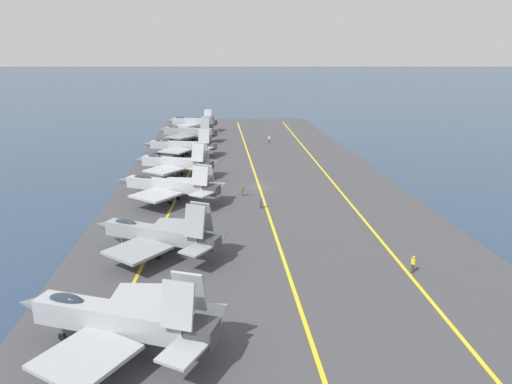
{
  "coord_description": "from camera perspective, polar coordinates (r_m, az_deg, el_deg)",
  "views": [
    {
      "loc": [
        -71.6,
        6.64,
        20.92
      ],
      "look_at": [
        -11.26,
        1.5,
        2.9
      ],
      "focal_mm": 32.0,
      "sensor_mm": 36.0,
      "label": 1
    }
  ],
  "objects": [
    {
      "name": "crew_yellow_vest",
      "position": [
        47.92,
        19.05,
        -8.44
      ],
      "size": [
        0.45,
        0.46,
        1.81
      ],
      "color": "#383328",
      "rests_on": "carrier_deck"
    },
    {
      "name": "parked_jet_eighth",
      "position": [
        132.79,
        -7.98,
        8.7
      ],
      "size": [
        13.42,
        15.36,
        6.32
      ],
      "color": "#9EA3A8",
      "rests_on": "carrier_deck"
    },
    {
      "name": "parked_jet_fourth",
      "position": [
        67.62,
        -10.89,
        0.81
      ],
      "size": [
        13.13,
        16.69,
        5.97
      ],
      "color": "#A8AAAF",
      "rests_on": "carrier_deck"
    },
    {
      "name": "deck_stripe_centerline",
      "position": [
        74.78,
        0.41,
        0.65
      ],
      "size": [
        153.32,
        0.36,
        0.01
      ],
      "primitive_type": "cube",
      "color": "yellow",
      "rests_on": "carrier_deck"
    },
    {
      "name": "deck_stripe_edge_line",
      "position": [
        74.73,
        -9.33,
        0.41
      ],
      "size": [
        152.99,
        10.82,
        0.01
      ],
      "primitive_type": "cube",
      "rotation": [
        0.0,
        0.0,
        -0.07
      ],
      "color": "yellow",
      "rests_on": "carrier_deck"
    },
    {
      "name": "ground_plane",
      "position": [
        74.89,
        0.41,
        0.35
      ],
      "size": [
        2000.0,
        2000.0,
        0.0
      ],
      "primitive_type": "plane",
      "color": "navy"
    },
    {
      "name": "carrier_deck",
      "position": [
        74.84,
        0.41,
        0.5
      ],
      "size": [
        170.35,
        46.17,
        0.4
      ],
      "primitive_type": "cube",
      "color": "#424244",
      "rests_on": "ground"
    },
    {
      "name": "crew_white_vest",
      "position": [
        113.85,
        1.67,
        6.68
      ],
      "size": [
        0.38,
        0.45,
        1.8
      ],
      "color": "#383328",
      "rests_on": "carrier_deck"
    },
    {
      "name": "crew_blue_vest",
      "position": [
        63.94,
        0.63,
        -1.26
      ],
      "size": [
        0.32,
        0.42,
        1.73
      ],
      "color": "#383328",
      "rests_on": "carrier_deck"
    },
    {
      "name": "parked_jet_fifth",
      "position": [
        82.01,
        -10.19,
        3.63
      ],
      "size": [
        13.09,
        15.49,
        6.39
      ],
      "color": "#A8AAAF",
      "rests_on": "carrier_deck"
    },
    {
      "name": "parked_jet_seventh",
      "position": [
        116.3,
        -8.57,
        7.45
      ],
      "size": [
        13.86,
        16.1,
        6.49
      ],
      "color": "gray",
      "rests_on": "carrier_deck"
    },
    {
      "name": "parked_jet_third",
      "position": [
        49.9,
        -12.24,
        -5.14
      ],
      "size": [
        12.79,
        15.31,
        6.41
      ],
      "color": "gray",
      "rests_on": "carrier_deck"
    },
    {
      "name": "parked_jet_sixth",
      "position": [
        99.42,
        -9.41,
        5.78
      ],
      "size": [
        12.52,
        16.61,
        6.08
      ],
      "color": "#9EA3A8",
      "rests_on": "carrier_deck"
    },
    {
      "name": "crew_brown_vest",
      "position": [
        69.52,
        -1.71,
        0.22
      ],
      "size": [
        0.44,
        0.46,
        1.75
      ],
      "color": "#4C473D",
      "rests_on": "carrier_deck"
    },
    {
      "name": "parked_jet_second",
      "position": [
        35.04,
        -17.2,
        -14.89
      ],
      "size": [
        13.36,
        16.06,
        6.7
      ],
      "color": "#9EA3A8",
      "rests_on": "carrier_deck"
    },
    {
      "name": "deck_stripe_foul_line",
      "position": [
        76.96,
        9.87,
        0.86
      ],
      "size": [
        153.27,
        4.63,
        0.01
      ],
      "primitive_type": "cube",
      "rotation": [
        0.0,
        0.0,
        -0.03
      ],
      "color": "yellow",
      "rests_on": "carrier_deck"
    }
  ]
}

